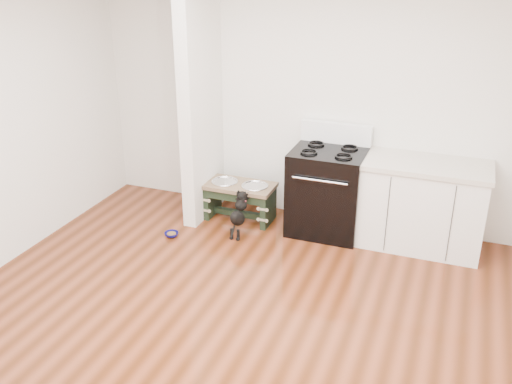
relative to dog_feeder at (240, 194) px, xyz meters
The scene contains 8 objects.
ground 2.23m from the dog_feeder, 70.66° to the right, with size 5.00×5.00×0.00m, color #451E0C.
room_shell 2.57m from the dog_feeder, 70.66° to the right, with size 5.00×5.00×5.00m.
partition_wall 1.14m from the dog_feeder, behind, with size 0.15×0.80×2.70m, color silver.
oven_range 1.00m from the dog_feeder, ahead, with size 0.76×0.69×1.14m.
cabinet_run 1.97m from the dog_feeder, ahead, with size 1.24×0.64×0.91m.
dog_feeder is the anchor object (origin of this frame).
puppy 0.39m from the dog_feeder, 68.85° to the right, with size 0.14×0.40×0.47m.
floor_bowl 0.88m from the dog_feeder, 128.62° to the right, with size 0.19×0.19×0.05m.
Camera 1 is at (1.51, -3.31, 2.88)m, focal length 40.00 mm.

